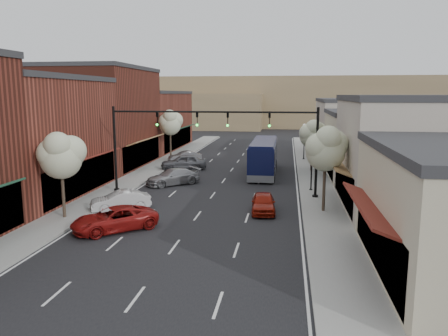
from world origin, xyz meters
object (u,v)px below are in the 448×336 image
at_px(parked_car_a, 114,219).
at_px(parked_car_c, 173,177).
at_px(tree_right_near, 326,148).
at_px(parked_car_d, 184,162).
at_px(signal_mast_right, 285,139).
at_px(lamp_post_near, 312,156).
at_px(red_hatchback, 263,203).
at_px(signal_mast_left, 143,136).
at_px(parked_car_e, 185,157).
at_px(tree_left_far, 170,122).
at_px(coach_bus, 264,156).
at_px(tree_left_near, 61,155).
at_px(tree_right_far, 313,133).
at_px(lamp_post_far, 304,136).
at_px(parked_car_b, 121,200).

relative_size(parked_car_a, parked_car_c, 1.02).
distance_m(tree_right_near, parked_car_d, 20.74).
xyz_separation_m(signal_mast_right, tree_right_near, (2.73, -4.05, -0.17)).
xyz_separation_m(lamp_post_near, red_hatchback, (-3.54, -6.96, -2.34)).
height_order(signal_mast_left, tree_right_near, signal_mast_left).
xyz_separation_m(signal_mast_left, parked_car_e, (-0.58, 16.58, -3.99)).
xyz_separation_m(tree_left_far, red_hatchback, (12.51, -22.41, -3.94)).
bearing_deg(signal_mast_left, lamp_post_near, 10.56).
relative_size(lamp_post_near, coach_bus, 0.40).
bearing_deg(signal_mast_left, signal_mast_right, 0.00).
bearing_deg(parked_car_e, signal_mast_right, 3.65).
height_order(signal_mast_right, lamp_post_near, signal_mast_right).
height_order(tree_right_near, parked_car_a, tree_right_near).
distance_m(coach_bus, parked_car_a, 21.35).
bearing_deg(coach_bus, tree_left_near, -122.89).
xyz_separation_m(red_hatchback, parked_car_a, (-8.46, -5.30, 0.03)).
bearing_deg(parked_car_e, parked_car_c, -23.11).
bearing_deg(parked_car_c, lamp_post_near, 43.19).
distance_m(coach_bus, red_hatchback, 14.65).
distance_m(signal_mast_left, tree_left_near, 8.48).
bearing_deg(coach_bus, lamp_post_near, -60.51).
distance_m(tree_right_far, parked_car_c, 15.44).
bearing_deg(parked_car_c, tree_right_near, 16.97).
bearing_deg(parked_car_c, lamp_post_far, 102.10).
bearing_deg(tree_left_near, signal_mast_right, 30.14).
height_order(tree_left_far, parked_car_d, tree_left_far).
bearing_deg(parked_car_c, signal_mast_left, -63.56).
height_order(lamp_post_near, parked_car_a, lamp_post_near).
relative_size(signal_mast_right, signal_mast_left, 1.00).
bearing_deg(parked_car_e, tree_right_far, 40.50).
xyz_separation_m(lamp_post_near, coach_bus, (-4.33, 7.63, -1.23)).
height_order(signal_mast_right, parked_car_e, signal_mast_right).
bearing_deg(lamp_post_far, tree_left_far, -172.70).
relative_size(tree_right_near, tree_right_far, 1.10).
bearing_deg(parked_car_c, tree_left_far, 153.95).
bearing_deg(parked_car_e, parked_car_b, -30.24).
bearing_deg(red_hatchback, tree_left_far, 115.42).
distance_m(signal_mast_left, tree_right_near, 14.55).
bearing_deg(parked_car_d, signal_mast_right, 28.03).
bearing_deg(parked_car_a, coach_bus, 117.24).
bearing_deg(tree_right_far, parked_car_d, -177.35).
xyz_separation_m(red_hatchback, parked_car_d, (-9.35, 15.78, 0.15)).
relative_size(signal_mast_left, tree_left_far, 1.34).
distance_m(coach_bus, parked_car_c, 10.16).
height_order(tree_right_far, lamp_post_near, tree_right_far).
height_order(lamp_post_far, coach_bus, lamp_post_far).
distance_m(tree_left_far, parked_car_c, 15.45).
height_order(tree_left_far, coach_bus, tree_left_far).
xyz_separation_m(parked_car_b, parked_car_e, (-0.61, 21.84, -0.03)).
relative_size(tree_left_near, lamp_post_far, 1.28).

